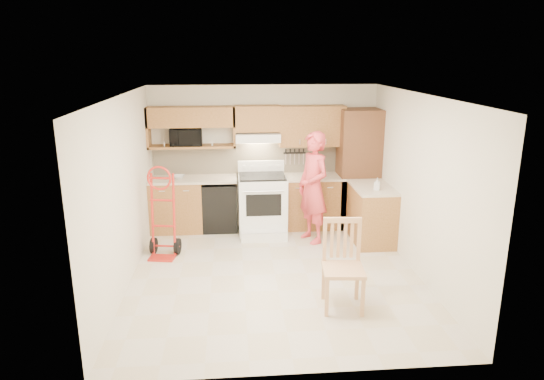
{
  "coord_description": "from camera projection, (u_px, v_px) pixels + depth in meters",
  "views": [
    {
      "loc": [
        -0.57,
        -6.31,
        3.01
      ],
      "look_at": [
        0.0,
        0.5,
        1.1
      ],
      "focal_mm": 32.24,
      "sensor_mm": 36.0,
      "label": 1
    }
  ],
  "objects": [
    {
      "name": "upper_shelf_mw",
      "position": [
        192.0,
        146.0,
        8.42
      ],
      "size": [
        1.5,
        0.33,
        0.04
      ],
      "primitive_type": "cube",
      "color": "#A97043",
      "rests_on": "wall_back"
    },
    {
      "name": "range_hood",
      "position": [
        258.0,
        137.0,
        8.41
      ],
      "size": [
        0.76,
        0.46,
        0.14
      ],
      "primitive_type": "cube",
      "color": "white",
      "rests_on": "wall_back"
    },
    {
      "name": "lower_cab_left",
      "position": [
        177.0,
        205.0,
        8.54
      ],
      "size": [
        0.9,
        0.6,
        0.9
      ],
      "primitive_type": "cube",
      "color": "#A97043",
      "rests_on": "ground"
    },
    {
      "name": "upper_cab_center",
      "position": [
        257.0,
        118.0,
        8.39
      ],
      "size": [
        0.76,
        0.33,
        0.44
      ],
      "primitive_type": "cube",
      "color": "#A97043",
      "rests_on": "wall_back"
    },
    {
      "name": "wall_back",
      "position": [
        264.0,
        156.0,
        8.75
      ],
      "size": [
        4.0,
        0.02,
        2.5
      ],
      "primitive_type": "cube",
      "color": "beige",
      "rests_on": "ground"
    },
    {
      "name": "dining_chair",
      "position": [
        343.0,
        266.0,
        5.87
      ],
      "size": [
        0.54,
        0.58,
        1.09
      ],
      "primitive_type": null,
      "rotation": [
        0.0,
        0.0,
        -0.09
      ],
      "color": "tan",
      "rests_on": "ground"
    },
    {
      "name": "dishwasher",
      "position": [
        220.0,
        206.0,
        8.61
      ],
      "size": [
        0.6,
        0.6,
        0.85
      ],
      "primitive_type": "cube",
      "color": "black",
      "rests_on": "ground"
    },
    {
      "name": "countertop_right",
      "position": [
        312.0,
        177.0,
        8.61
      ],
      "size": [
        1.14,
        0.63,
        0.04
      ],
      "primitive_type": "cube",
      "color": "beige",
      "rests_on": "lower_cab_right"
    },
    {
      "name": "bowl",
      "position": [
        179.0,
        177.0,
        8.41
      ],
      "size": [
        0.22,
        0.22,
        0.05
      ],
      "primitive_type": "imported",
      "rotation": [
        0.0,
        0.0,
        -0.04
      ],
      "color": "white",
      "rests_on": "countertop_left"
    },
    {
      "name": "upper_cab_left",
      "position": [
        191.0,
        117.0,
        8.29
      ],
      "size": [
        1.5,
        0.33,
        0.34
      ],
      "primitive_type": "cube",
      "color": "#A97043",
      "rests_on": "wall_back"
    },
    {
      "name": "backsplash",
      "position": [
        264.0,
        159.0,
        8.74
      ],
      "size": [
        3.92,
        0.03,
        0.55
      ],
      "primitive_type": "cube",
      "color": "beige",
      "rests_on": "wall_back"
    },
    {
      "name": "floor",
      "position": [
        275.0,
        275.0,
        6.92
      ],
      "size": [
        4.0,
        4.5,
        0.02
      ],
      "primitive_type": "cube",
      "color": "#C6B797",
      "rests_on": "ground"
    },
    {
      "name": "person",
      "position": [
        313.0,
        188.0,
        7.93
      ],
      "size": [
        0.67,
        0.79,
        1.83
      ],
      "primitive_type": "imported",
      "rotation": [
        0.0,
        0.0,
        -1.15
      ],
      "color": "#D33C43",
      "rests_on": "ground"
    },
    {
      "name": "soap_bottle",
      "position": [
        377.0,
        184.0,
        7.68
      ],
      "size": [
        0.12,
        0.12,
        0.19
      ],
      "primitive_type": "imported",
      "rotation": [
        0.0,
        0.0,
        -0.43
      ],
      "color": "white",
      "rests_on": "countertop_return"
    },
    {
      "name": "upper_cab_right",
      "position": [
        312.0,
        126.0,
        8.5
      ],
      "size": [
        1.14,
        0.33,
        0.7
      ],
      "primitive_type": "cube",
      "color": "#A97043",
      "rests_on": "wall_back"
    },
    {
      "name": "lower_cab_right",
      "position": [
        311.0,
        202.0,
        8.74
      ],
      "size": [
        1.14,
        0.6,
        0.9
      ],
      "primitive_type": "cube",
      "color": "#A97043",
      "rests_on": "ground"
    },
    {
      "name": "hand_truck",
      "position": [
        162.0,
        217.0,
        7.36
      ],
      "size": [
        0.57,
        0.54,
        1.29
      ],
      "primitive_type": null,
      "rotation": [
        0.0,
        0.0,
        -0.16
      ],
      "color": "red",
      "rests_on": "ground"
    },
    {
      "name": "microwave",
      "position": [
        186.0,
        137.0,
        8.37
      ],
      "size": [
        0.55,
        0.38,
        0.3
      ],
      "primitive_type": "imported",
      "rotation": [
        0.0,
        0.0,
        0.03
      ],
      "color": "black",
      "rests_on": "upper_shelf_mw"
    },
    {
      "name": "wall_front",
      "position": [
        297.0,
        256.0,
        4.41
      ],
      "size": [
        4.0,
        0.02,
        2.5
      ],
      "primitive_type": "cube",
      "color": "beige",
      "rests_on": "ground"
    },
    {
      "name": "countertop_left",
      "position": [
        193.0,
        179.0,
        8.44
      ],
      "size": [
        1.5,
        0.63,
        0.04
      ],
      "primitive_type": "cube",
      "color": "beige",
      "rests_on": "lower_cab_left"
    },
    {
      "name": "ceiling",
      "position": [
        275.0,
        95.0,
        6.24
      ],
      "size": [
        4.0,
        4.5,
        0.02
      ],
      "primitive_type": "cube",
      "color": "white",
      "rests_on": "ground"
    },
    {
      "name": "pantry_tall",
      "position": [
        358.0,
        169.0,
        8.64
      ],
      "size": [
        0.7,
        0.6,
        2.1
      ],
      "primitive_type": "cube",
      "color": "#50311B",
      "rests_on": "ground"
    },
    {
      "name": "wall_right",
      "position": [
        420.0,
        186.0,
        6.74
      ],
      "size": [
        0.02,
        4.5,
        2.5
      ],
      "primitive_type": "cube",
      "color": "beige",
      "rests_on": "ground"
    },
    {
      "name": "wall_left",
      "position": [
        123.0,
        193.0,
        6.42
      ],
      "size": [
        0.02,
        4.5,
        2.5
      ],
      "primitive_type": "cube",
      "color": "beige",
      "rests_on": "ground"
    },
    {
      "name": "countertop_return",
      "position": [
        373.0,
        188.0,
        7.91
      ],
      "size": [
        0.63,
        1.0,
        0.04
      ],
      "primitive_type": "cube",
      "color": "beige",
      "rests_on": "cab_return_right"
    },
    {
      "name": "knife_strip",
      "position": [
        295.0,
        156.0,
        8.74
      ],
      "size": [
        0.4,
        0.05,
        0.29
      ],
      "primitive_type": null,
      "color": "black",
      "rests_on": "backsplash"
    },
    {
      "name": "range",
      "position": [
        263.0,
        200.0,
        8.37
      ],
      "size": [
        0.81,
        1.07,
        1.2
      ],
      "primitive_type": null,
      "color": "white",
      "rests_on": "ground"
    },
    {
      "name": "cab_return_right",
      "position": [
        371.0,
        215.0,
        8.04
      ],
      "size": [
        0.6,
        1.0,
        0.9
      ],
      "primitive_type": "cube",
      "color": "#A97043",
      "rests_on": "ground"
    }
  ]
}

